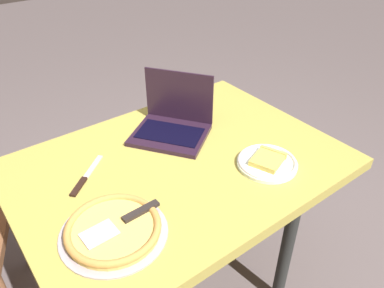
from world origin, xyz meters
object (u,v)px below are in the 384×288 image
(laptop, at_px, (173,122))
(pizza_tray, at_px, (113,229))
(pizza_plate, at_px, (267,162))
(dining_table, at_px, (179,178))
(table_knife, at_px, (84,179))

(laptop, relative_size, pizza_tray, 1.18)
(pizza_plate, bearing_deg, pizza_tray, -3.96)
(dining_table, height_order, table_knife, table_knife)
(dining_table, height_order, laptop, laptop)
(pizza_plate, bearing_deg, dining_table, -40.93)
(pizza_tray, bearing_deg, table_knife, -96.56)
(table_knife, bearing_deg, pizza_plate, 150.22)
(dining_table, xyz_separation_m, table_knife, (0.32, -0.11, 0.08))
(laptop, bearing_deg, table_knife, 8.88)
(pizza_tray, height_order, table_knife, pizza_tray)
(pizza_tray, distance_m, table_knife, 0.29)
(dining_table, distance_m, pizza_plate, 0.34)
(pizza_tray, relative_size, table_knife, 1.72)
(pizza_plate, xyz_separation_m, table_knife, (0.57, -0.33, -0.01))
(dining_table, distance_m, laptop, 0.24)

